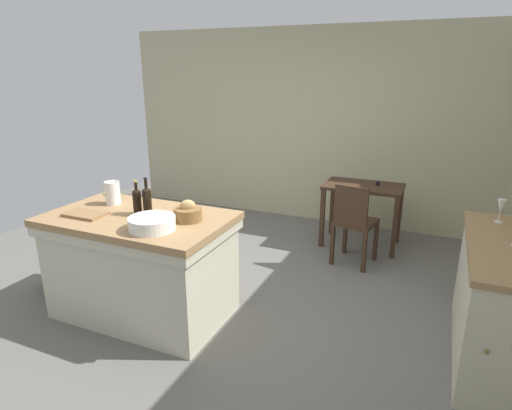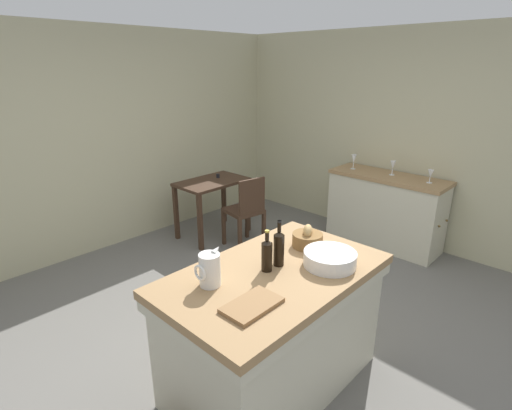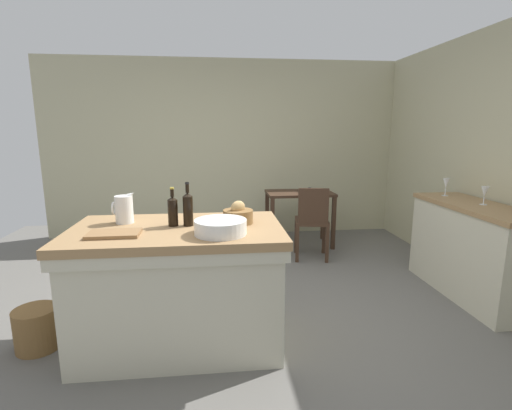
{
  "view_description": "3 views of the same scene",
  "coord_description": "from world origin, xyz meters",
  "px_view_note": "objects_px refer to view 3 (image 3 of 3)",
  "views": [
    {
      "loc": [
        1.76,
        -3.11,
        2.05
      ],
      "look_at": [
        0.26,
        0.29,
        0.87
      ],
      "focal_mm": 30.01,
      "sensor_mm": 36.0,
      "label": 1
    },
    {
      "loc": [
        -2.2,
        -1.94,
        2.17
      ],
      "look_at": [
        0.22,
        0.36,
        0.98
      ],
      "focal_mm": 27.73,
      "sensor_mm": 36.0,
      "label": 2
    },
    {
      "loc": [
        -0.19,
        -3.11,
        1.59
      ],
      "look_at": [
        0.18,
        0.21,
        0.92
      ],
      "focal_mm": 26.27,
      "sensor_mm": 36.0,
      "label": 3
    }
  ],
  "objects_px": {
    "bread_basket": "(238,215)",
    "wine_glass_left": "(485,192)",
    "wooden_chair": "(312,220)",
    "cutting_board": "(114,234)",
    "wine_bottle_amber": "(173,210)",
    "side_cabinet": "(473,250)",
    "wash_bowl": "(221,227)",
    "wicker_hamper": "(37,328)",
    "pitcher": "(124,209)",
    "island_table": "(179,282)",
    "wine_glass_middle": "(446,184)",
    "writing_desk": "(300,201)",
    "wine_bottle_dark": "(188,208)"
  },
  "relations": [
    {
      "from": "bread_basket",
      "to": "wine_glass_left",
      "type": "height_order",
      "value": "wine_glass_left"
    },
    {
      "from": "island_table",
      "to": "wooden_chair",
      "type": "bearing_deg",
      "value": 49.65
    },
    {
      "from": "writing_desk",
      "to": "pitcher",
      "type": "height_order",
      "value": "pitcher"
    },
    {
      "from": "island_table",
      "to": "wine_glass_middle",
      "type": "height_order",
      "value": "wine_glass_middle"
    },
    {
      "from": "wash_bowl",
      "to": "wicker_hamper",
      "type": "distance_m",
      "value": 1.59
    },
    {
      "from": "wine_glass_middle",
      "to": "wine_glass_left",
      "type": "bearing_deg",
      "value": -82.5
    },
    {
      "from": "wine_glass_left",
      "to": "wash_bowl",
      "type": "bearing_deg",
      "value": -163.32
    },
    {
      "from": "island_table",
      "to": "wicker_hamper",
      "type": "xyz_separation_m",
      "value": [
        -1.05,
        0.03,
        -0.33
      ]
    },
    {
      "from": "pitcher",
      "to": "cutting_board",
      "type": "distance_m",
      "value": 0.36
    },
    {
      "from": "wash_bowl",
      "to": "wine_glass_middle",
      "type": "distance_m",
      "value": 2.69
    },
    {
      "from": "cutting_board",
      "to": "island_table",
      "type": "bearing_deg",
      "value": 24.13
    },
    {
      "from": "wooden_chair",
      "to": "wine_bottle_amber",
      "type": "distance_m",
      "value": 2.3
    },
    {
      "from": "pitcher",
      "to": "wash_bowl",
      "type": "height_order",
      "value": "pitcher"
    },
    {
      "from": "writing_desk",
      "to": "wicker_hamper",
      "type": "height_order",
      "value": "writing_desk"
    },
    {
      "from": "island_table",
      "to": "wine_bottle_amber",
      "type": "distance_m",
      "value": 0.53
    },
    {
      "from": "side_cabinet",
      "to": "wine_bottle_amber",
      "type": "bearing_deg",
      "value": -169.88
    },
    {
      "from": "bread_basket",
      "to": "wine_bottle_amber",
      "type": "bearing_deg",
      "value": -176.96
    },
    {
      "from": "side_cabinet",
      "to": "bread_basket",
      "type": "xyz_separation_m",
      "value": [
        -2.28,
        -0.47,
        0.51
      ]
    },
    {
      "from": "bread_basket",
      "to": "wine_glass_left",
      "type": "bearing_deg",
      "value": 11.01
    },
    {
      "from": "wicker_hamper",
      "to": "wine_glass_left",
      "type": "bearing_deg",
      "value": 7.3
    },
    {
      "from": "side_cabinet",
      "to": "cutting_board",
      "type": "distance_m",
      "value": 3.23
    },
    {
      "from": "wooden_chair",
      "to": "cutting_board",
      "type": "bearing_deg",
      "value": -134.35
    },
    {
      "from": "island_table",
      "to": "wooden_chair",
      "type": "height_order",
      "value": "wooden_chair"
    },
    {
      "from": "wine_glass_middle",
      "to": "wicker_hamper",
      "type": "relative_size",
      "value": 0.6
    },
    {
      "from": "wine_bottle_amber",
      "to": "pitcher",
      "type": "bearing_deg",
      "value": 161.15
    },
    {
      "from": "pitcher",
      "to": "wine_bottle_amber",
      "type": "relative_size",
      "value": 0.88
    },
    {
      "from": "wash_bowl",
      "to": "wicker_hamper",
      "type": "bearing_deg",
      "value": 169.66
    },
    {
      "from": "bread_basket",
      "to": "cutting_board",
      "type": "xyz_separation_m",
      "value": [
        -0.84,
        -0.24,
        -0.05
      ]
    },
    {
      "from": "writing_desk",
      "to": "wicker_hamper",
      "type": "xyz_separation_m",
      "value": [
        -2.48,
        -2.28,
        -0.48
      ]
    },
    {
      "from": "writing_desk",
      "to": "pitcher",
      "type": "relative_size",
      "value": 3.62
    },
    {
      "from": "island_table",
      "to": "cutting_board",
      "type": "height_order",
      "value": "cutting_board"
    },
    {
      "from": "cutting_board",
      "to": "wine_bottle_amber",
      "type": "distance_m",
      "value": 0.44
    },
    {
      "from": "wash_bowl",
      "to": "cutting_board",
      "type": "relative_size",
      "value": 1.05
    },
    {
      "from": "island_table",
      "to": "cutting_board",
      "type": "relative_size",
      "value": 4.53
    },
    {
      "from": "wooden_chair",
      "to": "wash_bowl",
      "type": "distance_m",
      "value": 2.29
    },
    {
      "from": "pitcher",
      "to": "wine_glass_left",
      "type": "relative_size",
      "value": 1.44
    },
    {
      "from": "bread_basket",
      "to": "wine_glass_middle",
      "type": "bearing_deg",
      "value": 22.74
    },
    {
      "from": "wooden_chair",
      "to": "cutting_board",
      "type": "height_order",
      "value": "cutting_board"
    },
    {
      "from": "side_cabinet",
      "to": "wine_glass_middle",
      "type": "xyz_separation_m",
      "value": [
        -0.03,
        0.48,
        0.58
      ]
    },
    {
      "from": "wine_glass_middle",
      "to": "island_table",
      "type": "bearing_deg",
      "value": -159.43
    },
    {
      "from": "island_table",
      "to": "wash_bowl",
      "type": "bearing_deg",
      "value": -34.74
    },
    {
      "from": "bread_basket",
      "to": "side_cabinet",
      "type": "bearing_deg",
      "value": 11.55
    },
    {
      "from": "wash_bowl",
      "to": "cutting_board",
      "type": "bearing_deg",
      "value": 176.67
    },
    {
      "from": "pitcher",
      "to": "wine_bottle_dark",
      "type": "xyz_separation_m",
      "value": [
        0.48,
        -0.14,
        0.02
      ]
    },
    {
      "from": "island_table",
      "to": "wicker_hamper",
      "type": "distance_m",
      "value": 1.1
    },
    {
      "from": "wine_glass_left",
      "to": "wine_glass_middle",
      "type": "bearing_deg",
      "value": 97.5
    },
    {
      "from": "wooden_chair",
      "to": "wicker_hamper",
      "type": "bearing_deg",
      "value": -146.07
    },
    {
      "from": "wine_glass_middle",
      "to": "wine_bottle_dark",
      "type": "bearing_deg",
      "value": -159.52
    },
    {
      "from": "wine_bottle_amber",
      "to": "side_cabinet",
      "type": "bearing_deg",
      "value": 10.12
    },
    {
      "from": "writing_desk",
      "to": "bread_basket",
      "type": "relative_size",
      "value": 4.04
    }
  ]
}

